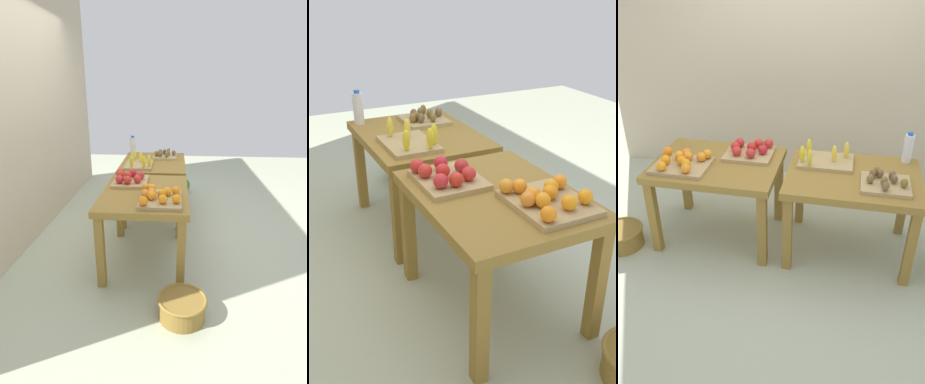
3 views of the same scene
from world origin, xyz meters
TOP-DOWN VIEW (x-y plane):
  - ground_plane at (0.00, 0.00)m, footprint 8.00×8.00m
  - display_table_left at (-0.56, 0.00)m, footprint 1.04×0.80m
  - display_table_right at (0.56, 0.00)m, footprint 1.04×0.80m
  - orange_bin at (-0.80, -0.14)m, footprint 0.45×0.37m
  - apple_bin at (-0.32, 0.18)m, footprint 0.40×0.35m
  - banana_crate at (0.31, 0.16)m, footprint 0.44×0.32m
  - kiwi_bin at (0.79, -0.13)m, footprint 0.36×0.32m
  - water_bottle at (0.97, 0.32)m, footprint 0.08×0.08m
  - watermelon_pile at (1.49, -0.24)m, footprint 0.66×0.66m

SIDE VIEW (x-z plane):
  - ground_plane at x=0.00m, z-range 0.00..0.00m
  - watermelon_pile at x=1.49m, z-range 0.00..0.26m
  - display_table_left at x=-0.56m, z-range 0.26..0.98m
  - display_table_right at x=0.56m, z-range 0.26..0.98m
  - kiwi_bin at x=0.79m, z-range 0.71..0.81m
  - banana_crate at x=0.31m, z-range 0.68..0.85m
  - orange_bin at x=-0.80m, z-range 0.71..0.82m
  - apple_bin at x=-0.32m, z-range 0.71..0.82m
  - water_bottle at x=0.97m, z-range 0.72..0.98m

